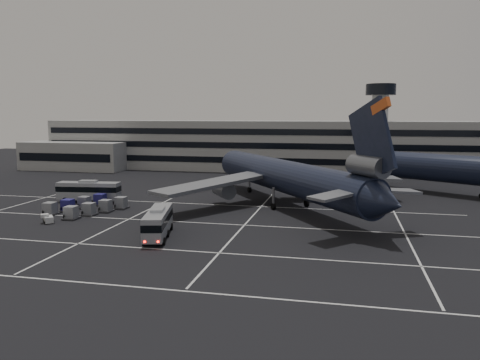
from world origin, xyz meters
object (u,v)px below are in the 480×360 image
(trijet_main, at_px, (286,176))
(bus_far, at_px, (89,190))
(bus_near, at_px, (158,221))
(uld_cluster, at_px, (90,205))

(trijet_main, bearing_deg, bus_far, 151.01)
(bus_near, bearing_deg, trijet_main, 46.37)
(bus_near, relative_size, bus_far, 0.97)
(trijet_main, xyz_separation_m, bus_near, (-13.73, -23.92, -3.15))
(bus_far, xyz_separation_m, uld_cluster, (4.19, -6.83, -1.21))
(bus_near, height_order, uld_cluster, bus_near)
(bus_near, bearing_deg, uld_cluster, 128.85)
(bus_near, relative_size, uld_cluster, 0.65)
(bus_near, distance_m, bus_far, 29.74)
(bus_near, distance_m, uld_cluster, 22.15)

